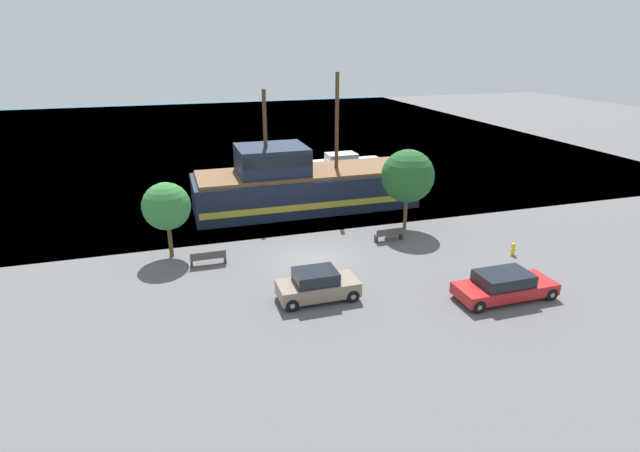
{
  "coord_description": "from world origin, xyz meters",
  "views": [
    {
      "loc": [
        -7.43,
        -25.51,
        11.94
      ],
      "look_at": [
        1.1,
        2.0,
        1.2
      ],
      "focal_mm": 28.0,
      "sensor_mm": 36.0,
      "label": 1
    }
  ],
  "objects": [
    {
      "name": "tree_row_mideast",
      "position": [
        7.37,
        2.93,
        3.64
      ],
      "size": [
        3.46,
        3.46,
        5.38
      ],
      "color": "brown",
      "rests_on": "ground_plane"
    },
    {
      "name": "parked_car_curb_front",
      "position": [
        7.65,
        -7.34,
        0.69
      ],
      "size": [
        4.99,
        1.98,
        1.4
      ],
      "color": "#B21E1E",
      "rests_on": "ground_plane"
    },
    {
      "name": "water_surface",
      "position": [
        0.0,
        44.0,
        0.0
      ],
      "size": [
        80.0,
        80.0,
        0.0
      ],
      "primitive_type": "plane",
      "color": "#38667F",
      "rests_on": "ground"
    },
    {
      "name": "ground_plane",
      "position": [
        0.0,
        0.0,
        0.0
      ],
      "size": [
        160.0,
        160.0,
        0.0
      ],
      "primitive_type": "plane",
      "color": "#5B5B5E"
    },
    {
      "name": "moored_boat_dockside",
      "position": [
        9.37,
        20.21,
        0.56
      ],
      "size": [
        7.28,
        2.58,
        1.5
      ],
      "color": "silver",
      "rests_on": "water_surface"
    },
    {
      "name": "bench_promenade_east",
      "position": [
        -5.85,
        0.9,
        0.45
      ],
      "size": [
        1.98,
        0.45,
        0.85
      ],
      "color": "#4C4742",
      "rests_on": "ground_plane"
    },
    {
      "name": "tree_row_east",
      "position": [
        -7.8,
        2.82,
        3.08
      ],
      "size": [
        2.74,
        2.74,
        4.46
      ],
      "color": "brown",
      "rests_on": "ground_plane"
    },
    {
      "name": "fire_hydrant",
      "position": [
        11.5,
        -2.99,
        0.41
      ],
      "size": [
        0.42,
        0.25,
        0.76
      ],
      "color": "yellow",
      "rests_on": "ground_plane"
    },
    {
      "name": "parked_car_curb_mid",
      "position": [
        -1.12,
        -4.71,
        0.75
      ],
      "size": [
        3.93,
        1.85,
        1.54
      ],
      "color": "#7F705B",
      "rests_on": "ground_plane"
    },
    {
      "name": "bench_promenade_west",
      "position": [
        5.44,
        1.22,
        0.44
      ],
      "size": [
        1.84,
        0.45,
        0.85
      ],
      "color": "#4C4742",
      "rests_on": "ground_plane"
    },
    {
      "name": "pirate_ship",
      "position": [
        2.0,
        9.34,
        1.78
      ],
      "size": [
        17.77,
        5.39,
        9.86
      ],
      "color": "#192338",
      "rests_on": "water_surface"
    }
  ]
}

